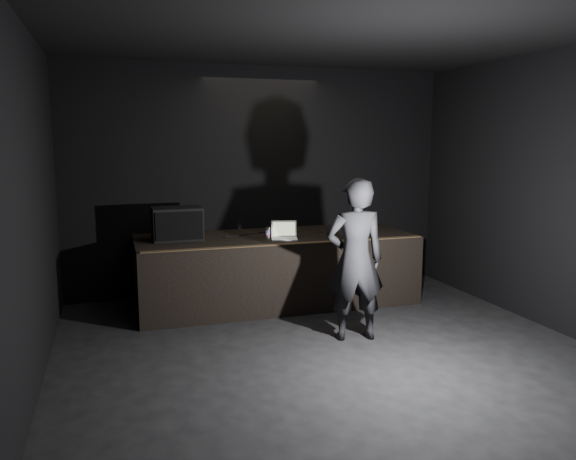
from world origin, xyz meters
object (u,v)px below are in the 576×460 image
Objects in this scene: stage_monitor at (177,224)px; laptop at (284,234)px; stage_riser at (276,269)px; person at (355,260)px; beer_can at (268,233)px.

laptop is (1.45, -0.38, -0.16)m from stage_monitor.
stage_riser is 1.58m from stage_monitor.
stage_monitor is at bearing -36.14° from person.
person is (1.87, -1.85, -0.25)m from stage_monitor.
stage_riser is 1.88m from person.
beer_can is 0.08× the size of person.
stage_riser is at bearing 112.37° from laptop.
stage_monitor is (-1.40, 0.09, 0.73)m from stage_riser.
stage_riser is at bearing -4.21° from stage_monitor.
laptop is 0.22× the size of person.
stage_riser is 9.42× the size of laptop.
laptop is 2.67× the size of beer_can.
person is at bearing -75.14° from stage_riser.
stage_riser is 0.64m from laptop.
laptop is (0.04, -0.30, 0.56)m from stage_riser.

